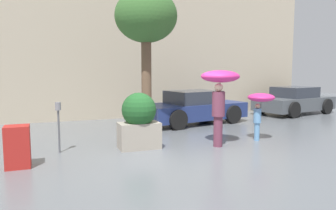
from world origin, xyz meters
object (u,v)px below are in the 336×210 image
planter_box (139,120)px  newspaper_box (17,147)px  person_adult (220,86)px  street_tree (146,19)px  parked_car_far (294,101)px  parking_meter (58,117)px  parked_car_near (193,108)px  person_child (260,102)px

planter_box → newspaper_box: planter_box is taller
planter_box → person_adult: 2.33m
planter_box → street_tree: (0.70, 1.62, 2.83)m
planter_box → street_tree: 3.33m
parked_car_far → street_tree: bearing=94.3°
newspaper_box → planter_box: bearing=14.6°
person_adult → newspaper_box: person_adult is taller
person_adult → street_tree: size_ratio=0.45×
person_adult → street_tree: (-1.42, 2.09, 1.97)m
planter_box → newspaper_box: 2.97m
street_tree → parking_meter: size_ratio=3.55×
person_adult → parking_meter: person_adult is taller
parked_car_far → newspaper_box: size_ratio=4.62×
planter_box → parked_car_near: planter_box is taller
street_tree → parked_car_near: bearing=33.9°
planter_box → street_tree: street_tree is taller
person_adult → person_child: 1.52m
parked_car_near → street_tree: (-2.32, -1.56, 3.00)m
parked_car_near → newspaper_box: bearing=112.3°
person_adult → newspaper_box: size_ratio=2.28×
parked_car_near → street_tree: 4.10m
parked_car_far → parking_meter: bearing=97.1°
street_tree → newspaper_box: (-3.56, -2.37, -3.14)m
planter_box → person_adult: (2.12, -0.47, 0.86)m
parked_car_far → newspaper_box: (-11.41, -4.69, -0.14)m
person_adult → parked_car_far: (6.43, 4.41, -1.03)m
planter_box → person_child: bearing=-5.0°
newspaper_box → parked_car_far: bearing=22.3°
person_child → parking_meter: bearing=-174.6°
planter_box → parking_meter: (-1.99, 0.26, 0.15)m
parked_car_far → planter_box: bearing=102.6°
person_adult → parking_meter: bearing=122.4°
planter_box → newspaper_box: (-2.86, -0.75, -0.31)m
parked_car_far → newspaper_box: 12.33m
parked_car_far → newspaper_box: bearing=100.2°
parking_meter → newspaper_box: size_ratio=1.41×
person_adult → street_tree: 3.20m
person_adult → parking_meter: size_ratio=1.62×
person_child → parked_car_far: person_child is taller
person_child → newspaper_box: (-6.41, -0.44, -0.68)m
street_tree → parking_meter: (-2.69, -1.36, -2.68)m
street_tree → newspaper_box: street_tree is taller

